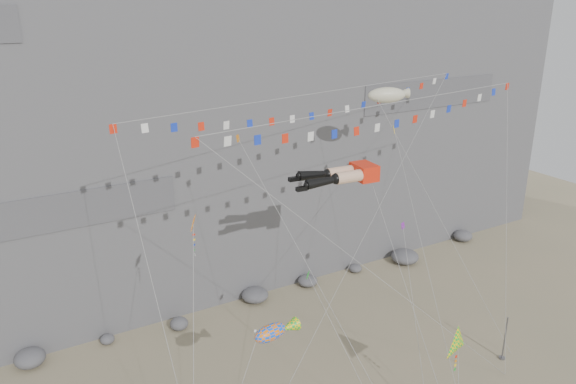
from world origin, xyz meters
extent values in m
cube|color=slate|center=(0.00, 32.00, 25.00)|extent=(80.00, 28.00, 50.00)
cylinder|color=slate|center=(13.12, -1.28, 1.92)|extent=(0.12, 0.12, 3.83)
cube|color=red|center=(2.83, 4.68, 15.89)|extent=(1.56, 2.05, 1.15)
cylinder|color=#DEAC8A|center=(1.11, 4.24, 15.89)|extent=(2.01, 1.00, 0.85)
sphere|color=black|center=(0.14, 4.31, 15.89)|extent=(0.78, 0.78, 0.78)
cone|color=black|center=(-1.01, 4.40, 15.83)|extent=(2.37, 0.88, 0.79)
cube|color=black|center=(-2.55, 4.52, 15.56)|extent=(0.78, 0.39, 0.28)
cylinder|color=#DEAC8A|center=(1.20, 5.38, 15.89)|extent=(2.01, 1.00, 0.85)
sphere|color=black|center=(0.23, 5.46, 15.89)|extent=(0.78, 0.78, 0.78)
cone|color=black|center=(-0.92, 5.55, 16.00)|extent=(2.39, 0.88, 0.85)
cube|color=black|center=(-2.46, 5.66, 15.92)|extent=(0.78, 0.39, 0.28)
cylinder|color=gray|center=(2.44, -1.52, 7.97)|extent=(0.03, 0.03, 20.13)
cylinder|color=gray|center=(-5.50, 2.78, 10.49)|extent=(0.03, 0.03, 29.31)
cylinder|color=gray|center=(7.29, -0.12, 10.59)|extent=(0.03, 0.03, 23.44)
cube|color=slate|center=(11.66, -2.81, 0.05)|extent=(0.16, 0.16, 0.10)
cylinder|color=gray|center=(-12.46, 0.00, 7.42)|extent=(0.03, 0.03, 17.54)
cylinder|color=gray|center=(11.64, 4.37, 10.08)|extent=(0.03, 0.03, 23.58)
cube|color=slate|center=(14.30, -1.23, 0.05)|extent=(0.16, 0.16, 0.10)
cylinder|color=gray|center=(-2.86, 1.29, 9.36)|extent=(0.03, 0.03, 23.55)
cylinder|color=gray|center=(4.48, 0.02, 5.49)|extent=(0.03, 0.03, 14.80)
cylinder|color=gray|center=(-2.25, -1.82, 4.95)|extent=(0.03, 0.03, 13.87)
cylinder|color=gray|center=(5.93, 0.58, 8.80)|extent=(0.03, 0.03, 24.20)
camera|label=1|loc=(-21.26, -25.77, 27.75)|focal=35.00mm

